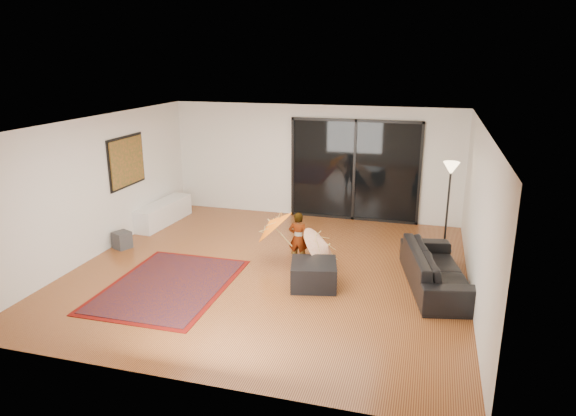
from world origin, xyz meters
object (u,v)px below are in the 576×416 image
at_px(sofa, 437,269).
at_px(ottoman, 314,274).
at_px(child, 298,238).
at_px(media_console, 163,213).

bearing_deg(sofa, ottoman, 92.63).
xyz_separation_m(sofa, child, (-2.52, 0.36, 0.17)).
relative_size(media_console, sofa, 0.79).
height_order(media_console, sofa, sofa).
relative_size(sofa, ottoman, 3.01).
xyz_separation_m(media_console, ottoman, (4.19, -2.42, -0.03)).
relative_size(ottoman, child, 0.75).
xyz_separation_m(media_console, sofa, (6.20, -1.88, 0.08)).
distance_m(media_console, sofa, 6.48).
distance_m(sofa, child, 2.56).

